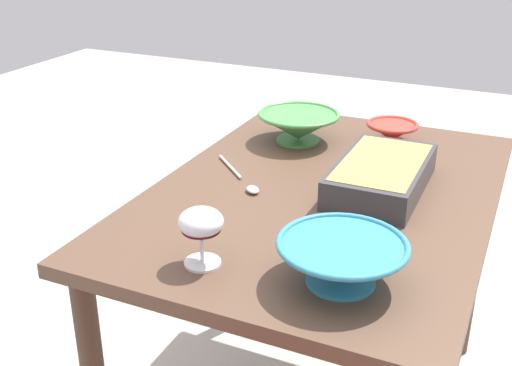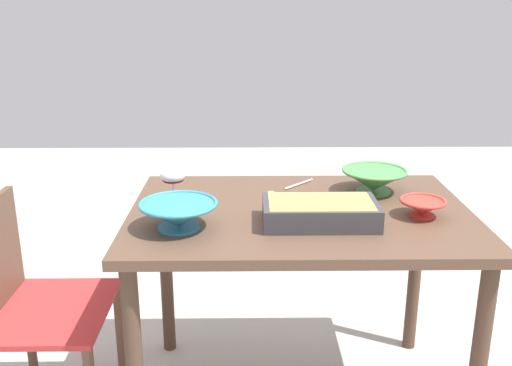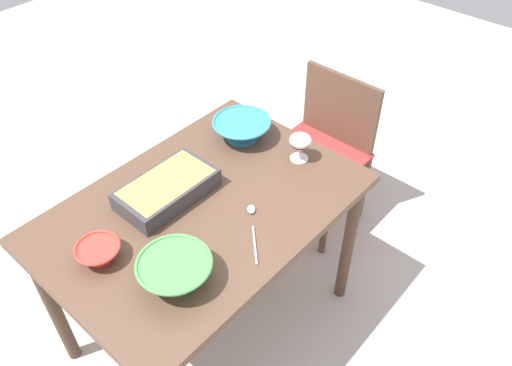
% 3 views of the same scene
% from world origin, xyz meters
% --- Properties ---
extents(dining_table, '(1.17, 0.81, 0.78)m').
position_xyz_m(dining_table, '(0.00, 0.00, 0.68)').
color(dining_table, brown).
rests_on(dining_table, ground_plane).
extents(wine_glass, '(0.09, 0.09, 0.12)m').
position_xyz_m(wine_glass, '(-0.45, 0.10, 0.86)').
color(wine_glass, white).
rests_on(wine_glass, dining_table).
extents(casserole_dish, '(0.37, 0.21, 0.08)m').
position_xyz_m(casserole_dish, '(0.05, -0.13, 0.82)').
color(casserole_dish, '#38383D').
rests_on(casserole_dish, dining_table).
extents(mixing_bowl, '(0.24, 0.24, 0.09)m').
position_xyz_m(mixing_bowl, '(0.29, 0.18, 0.83)').
color(mixing_bowl, '#4C994C').
rests_on(mixing_bowl, dining_table).
extents(small_bowl, '(0.25, 0.25, 0.09)m').
position_xyz_m(small_bowl, '(-0.40, -0.17, 0.83)').
color(small_bowl, teal).
rests_on(small_bowl, dining_table).
extents(serving_bowl, '(0.15, 0.15, 0.06)m').
position_xyz_m(serving_bowl, '(0.40, -0.07, 0.81)').
color(serving_bowl, red).
rests_on(serving_bowl, dining_table).
extents(serving_spoon, '(0.20, 0.21, 0.01)m').
position_xyz_m(serving_spoon, '(-0.06, 0.20, 0.78)').
color(serving_spoon, silver).
rests_on(serving_spoon, dining_table).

